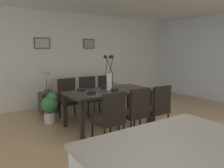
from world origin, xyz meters
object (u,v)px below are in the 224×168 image
Objects in this scene: framed_picture_left at (42,43)px; dining_table at (109,94)px; bowl_near_right at (81,90)px; bowl_near_left at (91,93)px; bowl_far_left at (115,90)px; sofa at (87,96)px; dining_chair_far_left at (136,110)px; bowl_far_right at (104,87)px; dining_chair_mid_left at (157,106)px; framed_picture_center at (89,44)px; dining_chair_near_left at (110,116)px; dining_chair_far_right at (90,94)px; potted_plant at (50,106)px; side_table at (48,103)px; dining_chair_near_right at (69,97)px; dining_chair_mid_right at (108,92)px; centerpiece_vase at (109,77)px; table_lamp at (46,78)px.

dining_table is at bearing -72.00° from framed_picture_left.
dining_table is 10.59× the size of bowl_near_right.
bowl_near_left is 0.54m from bowl_far_left.
sofa is at bearing -24.83° from framed_picture_left.
bowl_far_right is at bearing 90.82° from dining_chair_far_left.
framed_picture_left is at bearing 111.87° from dining_chair_mid_left.
framed_picture_left is (-0.70, 2.15, 1.08)m from dining_table.
framed_picture_center is (0.70, 2.35, 0.96)m from bowl_far_left.
dining_chair_near_left is 1.00× the size of dining_chair_far_right.
framed_picture_center is (0.69, 1.27, 1.23)m from dining_chair_far_right.
potted_plant is (-1.01, -0.04, -0.14)m from dining_chair_far_right.
side_table is at bearing -159.88° from framed_picture_center.
sofa is (0.33, 2.51, -0.23)m from dining_chair_far_left.
bowl_near_right is (-0.55, -0.67, 0.27)m from dining_chair_far_right.
dining_chair_near_right reaches higher than potted_plant.
dining_chair_mid_right is at bearing -28.74° from side_table.
dining_chair_far_left is (0.55, -1.72, 0.00)m from dining_chair_near_right.
centerpiece_vase is at bearing -58.46° from dining_chair_near_right.
dining_table is 1.07m from dining_chair_near_left.
dining_chair_mid_right is 1.13m from centerpiece_vase.
sofa is (0.34, 1.66, -0.74)m from centerpiece_vase.
framed_picture_left reaches higher than dining_chair_far_right.
bowl_near_right is at bearing 159.28° from centerpiece_vase.
bowl_far_left reaches higher than dining_table.
framed_picture_left is 1.92m from potted_plant.
dining_chair_near_right reaches higher than bowl_far_left.
dining_chair_near_left is at bearing -87.55° from framed_picture_left.
dining_chair_far_left is (0.02, -0.85, -0.15)m from dining_table.
sofa is at bearing 76.69° from bowl_far_right.
dining_chair_near_left reaches higher than dining_table.
potted_plant is at bearing -179.10° from dining_chair_mid_right.
dining_table is 10.59× the size of bowl_far_left.
bowl_near_right is 2.17m from framed_picture_left.
dining_chair_near_right is 1.14m from centerpiece_vase.
potted_plant is at bearing 113.67° from bowl_near_left.
dining_chair_mid_right reaches higher than bowl_far_left.
bowl_far_right is (-0.52, 1.09, 0.27)m from dining_chair_mid_left.
bowl_near_right is 0.88m from potted_plant.
framed_picture_center reaches higher than bowl_near_right.
dining_chair_far_right is at bearing 0.37° from dining_chair_near_right.
table_lamp is at bearing 116.81° from centerpiece_vase.
table_lamp is at bearing 98.36° from bowl_near_left.
bowl_near_right is at bearing -79.22° from table_lamp.
dining_chair_near_right is 0.54× the size of sofa.
dining_chair_mid_left is at bearing -59.71° from centerpiece_vase.
sofa is 2.56× the size of potted_plant.
dining_table is 1.03m from dining_chair_near_right.
dining_chair_mid_left is 1.15m from centerpiece_vase.
dining_chair_mid_right is 5.41× the size of bowl_far_left.
side_table is at bearing 98.36° from bowl_near_left.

